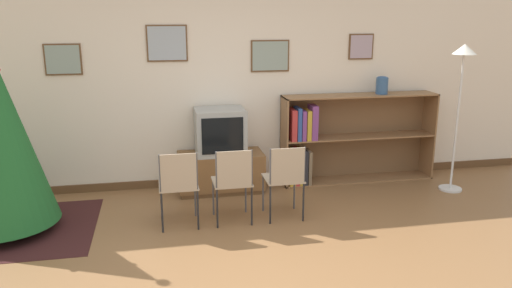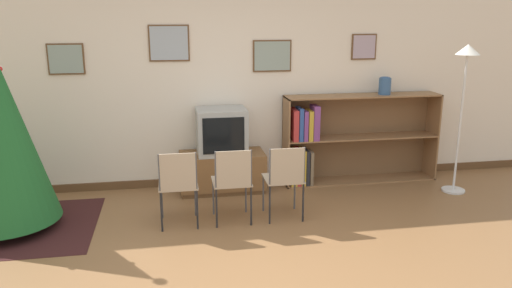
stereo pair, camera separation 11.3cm
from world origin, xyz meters
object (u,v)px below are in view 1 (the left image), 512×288
at_px(tv_console, 221,172).
at_px(standing_lamp, 461,80).
at_px(folding_chair_left, 179,184).
at_px(folding_chair_center, 233,181).
at_px(television, 220,131).
at_px(vase, 382,85).
at_px(folding_chair_right, 285,177).
at_px(bookshelf, 334,140).

distance_m(tv_console, standing_lamp, 3.10).
bearing_deg(folding_chair_left, folding_chair_center, 0.00).
height_order(television, vase, vase).
distance_m(folding_chair_left, folding_chair_right, 1.12).
height_order(tv_console, vase, vase).
bearing_deg(folding_chair_center, vase, 27.40).
xyz_separation_m(television, standing_lamp, (2.84, -0.53, 0.62)).
height_order(folding_chair_right, vase, vase).
bearing_deg(tv_console, vase, 1.92).
distance_m(folding_chair_right, bookshelf, 1.46).
relative_size(folding_chair_center, bookshelf, 0.40).
distance_m(television, folding_chair_right, 1.20).
xyz_separation_m(tv_console, folding_chair_left, (-0.56, -1.02, 0.23)).
relative_size(folding_chair_center, folding_chair_right, 1.00).
bearing_deg(standing_lamp, tv_console, 169.37).
bearing_deg(folding_chair_center, bookshelf, 36.65).
bearing_deg(folding_chair_right, tv_console, 118.57).
distance_m(folding_chair_left, bookshelf, 2.34).
bearing_deg(television, vase, 1.99).
bearing_deg(bookshelf, standing_lamp, -24.94).
relative_size(folding_chair_left, folding_chair_right, 1.00).
relative_size(folding_chair_left, standing_lamp, 0.45).
relative_size(folding_chair_right, vase, 3.67).
distance_m(tv_console, television, 0.52).
bearing_deg(vase, folding_chair_left, -157.70).
xyz_separation_m(folding_chair_center, vase, (2.11, 1.09, 0.79)).
relative_size(tv_console, folding_chair_right, 1.27).
xyz_separation_m(tv_console, bookshelf, (1.50, 0.09, 0.32)).
xyz_separation_m(tv_console, folding_chair_right, (0.56, -1.02, 0.23)).
xyz_separation_m(folding_chair_right, bookshelf, (0.94, 1.11, 0.09)).
distance_m(folding_chair_center, standing_lamp, 3.02).
height_order(folding_chair_right, standing_lamp, standing_lamp).
bearing_deg(folding_chair_center, standing_lamp, 9.83).
height_order(folding_chair_center, folding_chair_right, same).
height_order(television, standing_lamp, standing_lamp).
height_order(tv_console, folding_chair_right, folding_chair_right).
bearing_deg(folding_chair_right, folding_chair_center, 180.00).
height_order(folding_chair_center, vase, vase).
distance_m(folding_chair_left, folding_chair_center, 0.56).
bearing_deg(folding_chair_center, television, 90.00).
height_order(folding_chair_center, standing_lamp, standing_lamp).
relative_size(folding_chair_center, standing_lamp, 0.45).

